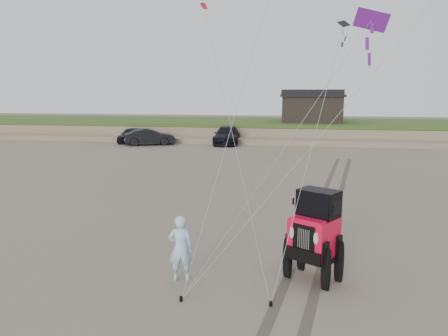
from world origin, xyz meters
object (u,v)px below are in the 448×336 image
(truck_b, at_px, (150,137))
(jeep, at_px, (314,245))
(truck_a, at_px, (132,135))
(truck_c, at_px, (227,135))
(man, at_px, (181,248))
(cabin, at_px, (312,107))

(truck_b, relative_size, jeep, 0.89)
(truck_a, distance_m, jeep, 33.25)
(jeep, bearing_deg, truck_c, 135.68)
(jeep, distance_m, man, 3.46)
(truck_a, bearing_deg, man, -67.22)
(truck_c, height_order, man, man)
(truck_a, xyz_separation_m, truck_c, (9.30, 0.37, 0.09))
(truck_a, height_order, jeep, jeep)
(truck_a, xyz_separation_m, man, (13.10, -29.48, 0.16))
(truck_a, bearing_deg, truck_b, -36.00)
(truck_b, height_order, man, man)
(jeep, bearing_deg, truck_a, 151.61)
(cabin, relative_size, truck_b, 1.39)
(man, bearing_deg, cabin, -105.09)
(cabin, relative_size, truck_c, 1.15)
(jeep, xyz_separation_m, man, (-3.41, -0.61, -0.08))
(cabin, bearing_deg, jeep, -91.12)
(truck_c, distance_m, jeep, 30.11)
(cabin, distance_m, truck_c, 10.56)
(truck_b, xyz_separation_m, man, (10.68, -27.79, 0.12))
(truck_c, relative_size, jeep, 1.08)
(truck_a, relative_size, jeep, 0.82)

